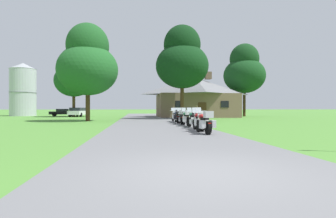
# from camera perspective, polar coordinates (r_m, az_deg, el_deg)

# --- Properties ---
(ground_plane) EXTENTS (500.00, 500.00, 0.00)m
(ground_plane) POSITION_cam_1_polar(r_m,az_deg,el_deg) (25.30, -3.60, -2.81)
(ground_plane) COLOR #4C8433
(asphalt_driveway) EXTENTS (6.40, 80.00, 0.06)m
(asphalt_driveway) POSITION_cam_1_polar(r_m,az_deg,el_deg) (23.30, -3.35, -2.99)
(asphalt_driveway) COLOR slate
(asphalt_driveway) RESTS_ON ground
(motorcycle_red_nearest_to_camera) EXTENTS (0.83, 2.08, 1.30)m
(motorcycle_red_nearest_to_camera) POSITION_cam_1_polar(r_m,az_deg,el_deg) (13.45, 7.74, -2.85)
(motorcycle_red_nearest_to_camera) COLOR black
(motorcycle_red_nearest_to_camera) RESTS_ON asphalt_driveway
(motorcycle_red_second_in_row) EXTENTS (0.76, 2.08, 1.30)m
(motorcycle_red_second_in_row) POSITION_cam_1_polar(r_m,az_deg,el_deg) (15.16, 6.64, -2.51)
(motorcycle_red_second_in_row) COLOR black
(motorcycle_red_second_in_row) RESTS_ON asphalt_driveway
(motorcycle_green_third_in_row) EXTENTS (0.66, 2.08, 1.30)m
(motorcycle_green_third_in_row) POSITION_cam_1_polar(r_m,az_deg,el_deg) (17.43, 5.28, -2.13)
(motorcycle_green_third_in_row) COLOR black
(motorcycle_green_third_in_row) RESTS_ON asphalt_driveway
(motorcycle_green_fourth_in_row) EXTENTS (0.76, 2.08, 1.30)m
(motorcycle_green_fourth_in_row) POSITION_cam_1_polar(r_m,az_deg,el_deg) (19.36, 3.98, -1.93)
(motorcycle_green_fourth_in_row) COLOR black
(motorcycle_green_fourth_in_row) RESTS_ON asphalt_driveway
(motorcycle_white_fifth_in_row) EXTENTS (0.66, 2.08, 1.30)m
(motorcycle_white_fifth_in_row) POSITION_cam_1_polar(r_m,az_deg,el_deg) (21.21, 2.71, -1.72)
(motorcycle_white_fifth_in_row) COLOR black
(motorcycle_white_fifth_in_row) RESTS_ON asphalt_driveway
(motorcycle_blue_sixth_in_row) EXTENTS (0.72, 2.08, 1.30)m
(motorcycle_blue_sixth_in_row) POSITION_cam_1_polar(r_m,az_deg,el_deg) (23.13, 1.96, -1.59)
(motorcycle_blue_sixth_in_row) COLOR black
(motorcycle_blue_sixth_in_row) RESTS_ON asphalt_driveway
(motorcycle_white_farthest_in_row) EXTENTS (0.84, 2.08, 1.30)m
(motorcycle_white_farthest_in_row) POSITION_cam_1_polar(r_m,az_deg,el_deg) (25.12, 1.55, -1.45)
(motorcycle_white_farthest_in_row) COLOR black
(motorcycle_white_farthest_in_row) RESTS_ON asphalt_driveway
(stone_lodge) EXTENTS (11.79, 9.40, 6.81)m
(stone_lodge) POSITION_cam_1_polar(r_m,az_deg,el_deg) (40.88, 5.76, 2.59)
(stone_lodge) COLOR brown
(stone_lodge) RESTS_ON ground
(bystander_tan_shirt_near_lodge) EXTENTS (0.39, 0.46, 1.67)m
(bystander_tan_shirt_near_lodge) POSITION_cam_1_polar(r_m,az_deg,el_deg) (34.83, 6.11, -0.46)
(bystander_tan_shirt_near_lodge) COLOR #75664C
(bystander_tan_shirt_near_lodge) RESTS_ON ground
(tree_left_near) EXTENTS (6.06, 6.06, 9.90)m
(tree_left_near) POSITION_cam_1_polar(r_m,az_deg,el_deg) (28.88, -16.55, 9.33)
(tree_left_near) COLOR #422D19
(tree_left_near) RESTS_ON ground
(tree_left_far) EXTENTS (5.72, 5.72, 9.94)m
(tree_left_far) POSITION_cam_1_polar(r_m,az_deg,el_deg) (43.75, -19.25, 6.55)
(tree_left_far) COLOR #422D19
(tree_left_far) RESTS_ON ground
(tree_by_lodge_front) EXTENTS (6.31, 6.31, 11.26)m
(tree_by_lodge_front) POSITION_cam_1_polar(r_m,az_deg,el_deg) (32.92, 2.99, 10.32)
(tree_by_lodge_front) COLOR #422D19
(tree_by_lodge_front) RESTS_ON ground
(tree_right_of_lodge) EXTENTS (6.67, 6.67, 11.77)m
(tree_right_of_lodge) POSITION_cam_1_polar(r_m,az_deg,el_deg) (45.92, 15.78, 7.76)
(tree_right_of_lodge) COLOR #422D19
(tree_right_of_lodge) RESTS_ON ground
(metal_silo_distant) EXTENTS (4.29, 4.29, 9.02)m
(metal_silo_distant) POSITION_cam_1_polar(r_m,az_deg,el_deg) (52.33, -28.24, 3.66)
(metal_silo_distant) COLOR #B2B7BC
(metal_silo_distant) RESTS_ON ground
(parked_white_suv_far_left) EXTENTS (2.59, 4.84, 1.40)m
(parked_white_suv_far_left) POSITION_cam_1_polar(r_m,az_deg,el_deg) (44.30, -18.28, -0.53)
(parked_white_suv_far_left) COLOR silver
(parked_white_suv_far_left) RESTS_ON ground
(parked_black_sedan_far_left) EXTENTS (4.50, 2.71, 1.20)m
(parked_black_sedan_far_left) POSITION_cam_1_polar(r_m,az_deg,el_deg) (47.30, -21.26, -0.65)
(parked_black_sedan_far_left) COLOR black
(parked_black_sedan_far_left) RESTS_ON ground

